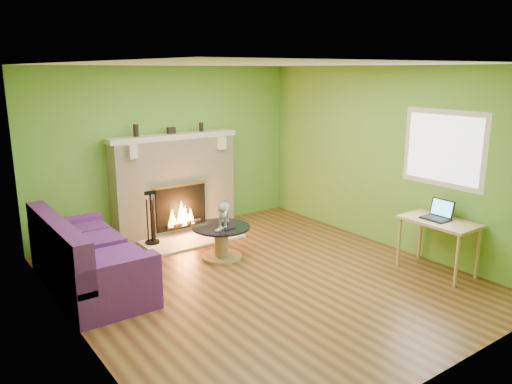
# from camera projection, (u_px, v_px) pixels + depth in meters

# --- Properties ---
(floor) EXTENTS (5.00, 5.00, 0.00)m
(floor) POSITION_uv_depth(u_px,v_px,m) (262.00, 279.00, 6.23)
(floor) COLOR #512D17
(floor) RESTS_ON ground
(ceiling) EXTENTS (5.00, 5.00, 0.00)m
(ceiling) POSITION_uv_depth(u_px,v_px,m) (263.00, 64.00, 5.61)
(ceiling) COLOR white
(ceiling) RESTS_ON wall_back
(wall_back) EXTENTS (5.00, 0.00, 5.00)m
(wall_back) POSITION_uv_depth(u_px,v_px,m) (168.00, 150.00, 7.88)
(wall_back) COLOR #629832
(wall_back) RESTS_ON floor
(wall_front) EXTENTS (5.00, 0.00, 5.00)m
(wall_front) POSITION_uv_depth(u_px,v_px,m) (451.00, 231.00, 3.95)
(wall_front) COLOR #629832
(wall_front) RESTS_ON floor
(wall_left) EXTENTS (0.00, 5.00, 5.00)m
(wall_left) POSITION_uv_depth(u_px,v_px,m) (69.00, 207.00, 4.63)
(wall_left) COLOR #629832
(wall_left) RESTS_ON floor
(wall_right) EXTENTS (0.00, 5.00, 5.00)m
(wall_right) POSITION_uv_depth(u_px,v_px,m) (387.00, 158.00, 7.20)
(wall_right) COLOR #629832
(wall_right) RESTS_ON floor
(window_frame) EXTENTS (0.00, 1.20, 1.20)m
(window_frame) POSITION_uv_depth(u_px,v_px,m) (444.00, 149.00, 6.43)
(window_frame) COLOR silver
(window_frame) RESTS_ON wall_right
(window_pane) EXTENTS (0.00, 1.06, 1.06)m
(window_pane) POSITION_uv_depth(u_px,v_px,m) (443.00, 149.00, 6.42)
(window_pane) COLOR white
(window_pane) RESTS_ON wall_right
(fireplace) EXTENTS (2.10, 0.46, 1.58)m
(fireplace) POSITION_uv_depth(u_px,v_px,m) (175.00, 185.00, 7.86)
(fireplace) COLOR beige
(fireplace) RESTS_ON floor
(hearth) EXTENTS (1.50, 0.75, 0.03)m
(hearth) POSITION_uv_depth(u_px,v_px,m) (192.00, 239.00, 7.64)
(hearth) COLOR beige
(hearth) RESTS_ON floor
(mantel) EXTENTS (2.10, 0.28, 0.08)m
(mantel) POSITION_uv_depth(u_px,v_px,m) (174.00, 136.00, 7.66)
(mantel) COLOR beige
(mantel) RESTS_ON fireplace
(sofa) EXTENTS (0.91, 2.01, 0.90)m
(sofa) POSITION_uv_depth(u_px,v_px,m) (85.00, 261.00, 5.88)
(sofa) COLOR #48185C
(sofa) RESTS_ON floor
(coffee_table) EXTENTS (0.80, 0.80, 0.45)m
(coffee_table) POSITION_uv_depth(u_px,v_px,m) (221.00, 239.00, 6.88)
(coffee_table) COLOR tan
(coffee_table) RESTS_ON floor
(desk) EXTENTS (0.54, 0.94, 0.69)m
(desk) POSITION_uv_depth(u_px,v_px,m) (439.00, 226.00, 6.31)
(desk) COLOR tan
(desk) RESTS_ON floor
(cat) EXTENTS (0.53, 0.59, 0.36)m
(cat) POSITION_uv_depth(u_px,v_px,m) (224.00, 212.00, 6.88)
(cat) COLOR slate
(cat) RESTS_ON coffee_table
(remote_silver) EXTENTS (0.17, 0.12, 0.02)m
(remote_silver) POSITION_uv_depth(u_px,v_px,m) (220.00, 229.00, 6.68)
(remote_silver) COLOR #949497
(remote_silver) RESTS_ON coffee_table
(remote_black) EXTENTS (0.16, 0.05, 0.02)m
(remote_black) POSITION_uv_depth(u_px,v_px,m) (229.00, 229.00, 6.70)
(remote_black) COLOR black
(remote_black) RESTS_ON coffee_table
(laptop) EXTENTS (0.29, 0.33, 0.25)m
(laptop) POSITION_uv_depth(u_px,v_px,m) (436.00, 210.00, 6.28)
(laptop) COLOR black
(laptop) RESTS_ON desk
(fire_tools) EXTENTS (0.21, 0.21, 0.80)m
(fire_tools) POSITION_uv_depth(u_px,v_px,m) (151.00, 217.00, 7.32)
(fire_tools) COLOR black
(fire_tools) RESTS_ON hearth
(mantel_vase_left) EXTENTS (0.08, 0.08, 0.18)m
(mantel_vase_left) POSITION_uv_depth(u_px,v_px,m) (136.00, 131.00, 7.32)
(mantel_vase_left) COLOR black
(mantel_vase_left) RESTS_ON mantel
(mantel_vase_right) EXTENTS (0.07, 0.07, 0.14)m
(mantel_vase_right) POSITION_uv_depth(u_px,v_px,m) (201.00, 127.00, 7.95)
(mantel_vase_right) COLOR black
(mantel_vase_right) RESTS_ON mantel
(mantel_box) EXTENTS (0.12, 0.08, 0.10)m
(mantel_box) POSITION_uv_depth(u_px,v_px,m) (171.00, 131.00, 7.65)
(mantel_box) COLOR black
(mantel_box) RESTS_ON mantel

